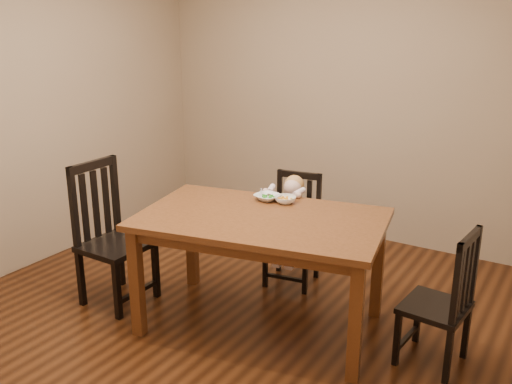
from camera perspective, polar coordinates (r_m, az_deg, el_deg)
The scene contains 9 objects.
room at distance 3.80m, azimuth -2.78°, elevation 5.76°, with size 4.01×4.01×2.71m.
dining_table at distance 3.86m, azimuth 0.52°, elevation -3.76°, with size 1.79×1.28×0.82m.
chair_child at distance 4.64m, azimuth 3.80°, elevation -3.90°, with size 0.44×0.43×0.90m.
chair_left at distance 4.42m, azimuth -14.32°, elevation -4.32°, with size 0.46×0.48×1.08m.
chair_right at distance 3.72m, azimuth 18.20°, elevation -10.40°, with size 0.41×0.42×0.91m.
toddler at distance 4.56m, azimuth 3.65°, elevation -2.69°, with size 0.27×0.34×0.47m, color white, non-canonical shape.
bowl_peas at distance 4.14m, azimuth 1.14°, elevation -0.53°, with size 0.18×0.18×0.04m, color white.
bowl_veg at distance 4.09m, azimuth 2.95°, elevation -0.77°, with size 0.15×0.15×0.05m, color white.
fork at distance 4.13m, azimuth 0.53°, elevation -0.25°, with size 0.08×0.12×0.05m.
Camera 1 is at (2.11, -3.06, 2.12)m, focal length 40.00 mm.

